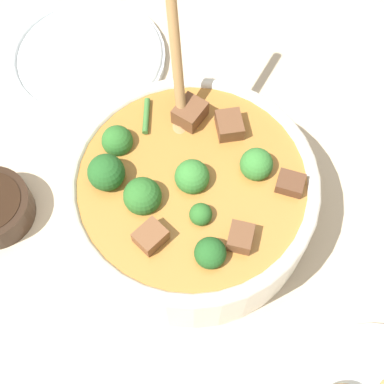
% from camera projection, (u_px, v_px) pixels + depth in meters
% --- Properties ---
extents(ground_plane, '(4.00, 4.00, 0.00)m').
position_uv_depth(ground_plane, '(192.00, 214.00, 0.68)').
color(ground_plane, '#C6B293').
extents(stew_bowl, '(0.33, 0.29, 0.27)m').
position_uv_depth(stew_bowl, '(191.00, 194.00, 0.63)').
color(stew_bowl, white).
rests_on(stew_bowl, ground_plane).
extents(empty_plate, '(0.23, 0.23, 0.02)m').
position_uv_depth(empty_plate, '(86.00, 57.00, 0.78)').
color(empty_plate, white).
rests_on(empty_plate, ground_plane).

